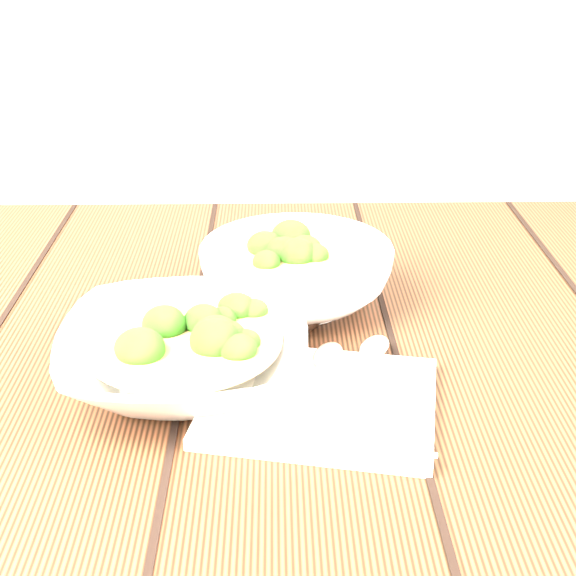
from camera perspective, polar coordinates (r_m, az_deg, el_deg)
The scene contains 7 objects.
table at distance 0.86m, azimuth -5.19°, elevation -10.90°, with size 1.20×0.80×0.75m.
soup_bowl_front at distance 0.72m, azimuth -7.40°, elevation -4.55°, with size 0.23×0.23×0.06m.
soup_bowl_back at distance 0.85m, azimuth 0.60°, elevation 1.11°, with size 0.22×0.22×0.07m.
trivet at distance 0.83m, azimuth -0.74°, elevation -1.49°, with size 0.10×0.10×0.02m, color black.
napkin at distance 0.70m, azimuth 2.26°, elevation -8.08°, with size 0.19×0.16×0.01m, color beige.
spoon_left at distance 0.72m, azimuth 2.12°, elevation -5.95°, with size 0.07×0.16×0.01m.
spoon_right at distance 0.74m, azimuth 5.41°, elevation -5.32°, with size 0.08×0.15×0.01m.
Camera 1 is at (0.06, -0.68, 1.15)m, focal length 50.00 mm.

